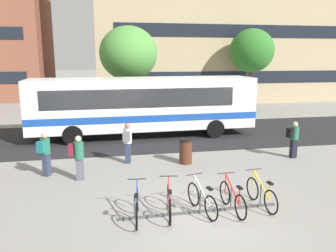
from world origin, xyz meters
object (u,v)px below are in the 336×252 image
object	(u,v)px
parked_bicycle_yellow_4	(261,194)
commuter_teal_pack_3	(45,151)
street_tree_1	(128,54)
commuter_black_pack_4	(294,137)
trash_bin	(186,151)
street_tree_0	(252,51)
city_bus	(145,104)
commuter_maroon_pack_0	(78,155)
parked_bicycle_red_3	(232,199)
parked_bicycle_silver_2	(202,200)
parked_bicycle_red_1	(169,203)
commuter_grey_pack_1	(128,140)
parked_bicycle_blue_0	(137,206)

from	to	relation	value
parked_bicycle_yellow_4	commuter_teal_pack_3	size ratio (longest dim) A/B	1.05
parked_bicycle_yellow_4	street_tree_1	distance (m)	15.60
commuter_black_pack_4	trash_bin	bearing A→B (deg)	167.98
commuter_black_pack_4	street_tree_0	size ratio (longest dim) A/B	0.24
trash_bin	street_tree_1	distance (m)	11.27
city_bus	trash_bin	distance (m)	5.37
commuter_maroon_pack_0	street_tree_0	bearing A→B (deg)	51.85
parked_bicycle_red_3	commuter_black_pack_4	bearing A→B (deg)	-49.64
parked_bicycle_silver_2	parked_bicycle_red_1	bearing A→B (deg)	77.98
city_bus	parked_bicycle_red_3	size ratio (longest dim) A/B	7.01
parked_bicycle_red_3	commuter_maroon_pack_0	size ratio (longest dim) A/B	1.06
street_tree_0	parked_bicycle_silver_2	bearing A→B (deg)	-117.43
city_bus	commuter_grey_pack_1	xyz separation A→B (m)	(-1.26, -4.65, -0.80)
commuter_maroon_pack_0	trash_bin	distance (m)	4.37
city_bus	commuter_grey_pack_1	distance (m)	4.88
parked_bicycle_yellow_4	commuter_grey_pack_1	distance (m)	6.03
parked_bicycle_blue_0	street_tree_0	size ratio (longest dim) A/B	0.26
parked_bicycle_blue_0	parked_bicycle_red_3	bearing A→B (deg)	-83.64
parked_bicycle_silver_2	commuter_black_pack_4	distance (m)	6.91
parked_bicycle_blue_0	city_bus	bearing A→B (deg)	-1.80
parked_bicycle_silver_2	commuter_maroon_pack_0	world-z (taller)	commuter_maroon_pack_0
city_bus	parked_bicycle_blue_0	xyz separation A→B (m)	(-1.34, -9.63, -1.39)
city_bus	commuter_teal_pack_3	distance (m)	7.15
commuter_grey_pack_1	street_tree_1	xyz separation A→B (m)	(0.80, 9.97, 3.54)
city_bus	trash_bin	size ratio (longest dim) A/B	11.73
street_tree_1	parked_bicycle_red_1	bearing A→B (deg)	-89.96
street_tree_0	street_tree_1	distance (m)	11.24
parked_bicycle_red_3	commuter_black_pack_4	distance (m)	6.31
parked_bicycle_yellow_4	commuter_black_pack_4	size ratio (longest dim) A/B	1.07
parked_bicycle_silver_2	trash_bin	world-z (taller)	trash_bin
city_bus	trash_bin	world-z (taller)	city_bus
parked_bicycle_yellow_4	commuter_grey_pack_1	bearing A→B (deg)	31.55
city_bus	commuter_maroon_pack_0	bearing A→B (deg)	-117.60
city_bus	parked_bicycle_yellow_4	distance (m)	9.85
parked_bicycle_yellow_4	commuter_black_pack_4	bearing A→B (deg)	-44.71
parked_bicycle_red_3	trash_bin	size ratio (longest dim) A/B	1.67
parked_bicycle_silver_2	city_bus	bearing A→B (deg)	-9.98
street_tree_1	parked_bicycle_yellow_4	bearing A→B (deg)	-79.34
parked_bicycle_red_3	street_tree_0	xyz separation A→B (m)	(8.77, 18.67, 4.39)
street_tree_0	parked_bicycle_red_3	bearing A→B (deg)	-115.17
commuter_grey_pack_1	commuter_black_pack_4	size ratio (longest dim) A/B	1.05
parked_bicycle_silver_2	trash_bin	size ratio (longest dim) A/B	1.64
parked_bicycle_yellow_4	street_tree_0	bearing A→B (deg)	-28.01
city_bus	trash_bin	xyz separation A→B (m)	(1.09, -5.10, -1.26)
city_bus	commuter_teal_pack_3	bearing A→B (deg)	-128.72
commuter_teal_pack_3	parked_bicycle_red_1	bearing A→B (deg)	-110.10
commuter_black_pack_4	street_tree_1	distance (m)	12.79
parked_bicycle_blue_0	commuter_teal_pack_3	bearing A→B (deg)	42.87
commuter_black_pack_4	parked_bicycle_red_1	bearing A→B (deg)	-156.16
parked_bicycle_yellow_4	commuter_maroon_pack_0	xyz separation A→B (m)	(-5.44, 3.19, 0.55)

